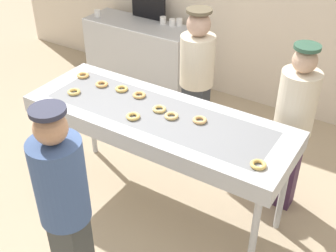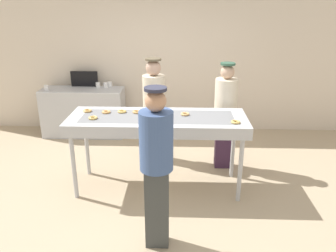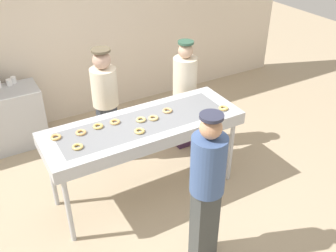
% 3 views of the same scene
% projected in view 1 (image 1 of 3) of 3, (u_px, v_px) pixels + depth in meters
% --- Properties ---
extents(ground_plane, '(16.00, 16.00, 0.00)m').
position_uv_depth(ground_plane, '(159.00, 204.00, 4.19)').
color(ground_plane, tan).
extents(fryer_conveyor, '(2.32, 0.81, 1.03)m').
position_uv_depth(fryer_conveyor, '(157.00, 122.00, 3.66)').
color(fryer_conveyor, '#B7BABF').
rests_on(fryer_conveyor, ground).
extents(glazed_donut_0, '(0.14, 0.14, 0.03)m').
position_uv_depth(glazed_donut_0, '(122.00, 89.00, 3.94)').
color(glazed_donut_0, '#E0B75D').
rests_on(glazed_donut_0, fryer_conveyor).
extents(glazed_donut_1, '(0.16, 0.16, 0.03)m').
position_uv_depth(glazed_donut_1, '(139.00, 95.00, 3.84)').
color(glazed_donut_1, '#E3AC62').
rests_on(glazed_donut_1, fryer_conveyor).
extents(glazed_donut_2, '(0.16, 0.16, 0.03)m').
position_uv_depth(glazed_donut_2, '(171.00, 116.00, 3.56)').
color(glazed_donut_2, '#DDB86E').
rests_on(glazed_donut_2, fryer_conveyor).
extents(glazed_donut_3, '(0.15, 0.15, 0.03)m').
position_uv_depth(glazed_donut_3, '(159.00, 109.00, 3.65)').
color(glazed_donut_3, '#DDBB6C').
rests_on(glazed_donut_3, fryer_conveyor).
extents(glazed_donut_4, '(0.16, 0.16, 0.03)m').
position_uv_depth(glazed_donut_4, '(83.00, 75.00, 4.16)').
color(glazed_donut_4, '#DCA85C').
rests_on(glazed_donut_4, fryer_conveyor).
extents(glazed_donut_5, '(0.14, 0.14, 0.03)m').
position_uv_depth(glazed_donut_5, '(74.00, 92.00, 3.89)').
color(glazed_donut_5, '#E0BA63').
rests_on(glazed_donut_5, fryer_conveyor).
extents(glazed_donut_6, '(0.16, 0.16, 0.03)m').
position_uv_depth(glazed_donut_6, '(200.00, 120.00, 3.51)').
color(glazed_donut_6, '#DEAA67').
rests_on(glazed_donut_6, fryer_conveyor).
extents(glazed_donut_7, '(0.16, 0.16, 0.03)m').
position_uv_depth(glazed_donut_7, '(102.00, 84.00, 4.01)').
color(glazed_donut_7, '#E6A960').
rests_on(glazed_donut_7, fryer_conveyor).
extents(glazed_donut_8, '(0.16, 0.16, 0.03)m').
position_uv_depth(glazed_donut_8, '(258.00, 165.00, 3.03)').
color(glazed_donut_8, '#DDB45D').
rests_on(glazed_donut_8, fryer_conveyor).
extents(glazed_donut_9, '(0.12, 0.12, 0.03)m').
position_uv_depth(glazed_donut_9, '(133.00, 116.00, 3.55)').
color(glazed_donut_9, '#E4BC61').
rests_on(glazed_donut_9, fryer_conveyor).
extents(worker_baker, '(0.34, 0.34, 1.64)m').
position_uv_depth(worker_baker, '(197.00, 78.00, 4.35)').
color(worker_baker, '#323740').
rests_on(worker_baker, ground).
extents(worker_assistant, '(0.33, 0.33, 1.62)m').
position_uv_depth(worker_assistant, '(293.00, 123.00, 3.72)').
color(worker_assistant, '#3F2541').
rests_on(worker_assistant, ground).
extents(customer_waiting, '(0.33, 0.33, 1.72)m').
position_uv_depth(customer_waiting, '(65.00, 208.00, 2.79)').
color(customer_waiting, '#3A3E3D').
rests_on(customer_waiting, ground).
extents(prep_counter, '(1.51, 0.54, 0.90)m').
position_uv_depth(prep_counter, '(141.00, 55.00, 5.95)').
color(prep_counter, '#B7BABF').
rests_on(prep_counter, ground).
extents(paper_cup_0, '(0.08, 0.08, 0.09)m').
position_uv_depth(paper_cup_0, '(97.00, 13.00, 5.89)').
color(paper_cup_0, white).
rests_on(paper_cup_0, prep_counter).
extents(paper_cup_1, '(0.08, 0.08, 0.09)m').
position_uv_depth(paper_cup_1, '(179.00, 22.00, 5.61)').
color(paper_cup_1, white).
rests_on(paper_cup_1, prep_counter).
extents(paper_cup_2, '(0.08, 0.08, 0.09)m').
position_uv_depth(paper_cup_2, '(172.00, 22.00, 5.60)').
color(paper_cup_2, white).
rests_on(paper_cup_2, prep_counter).
extents(paper_cup_3, '(0.08, 0.08, 0.09)m').
position_uv_depth(paper_cup_3, '(163.00, 20.00, 5.67)').
color(paper_cup_3, white).
rests_on(paper_cup_3, prep_counter).
extents(menu_display, '(0.51, 0.04, 0.29)m').
position_uv_depth(menu_display, '(149.00, 8.00, 5.78)').
color(menu_display, black).
rests_on(menu_display, prep_counter).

